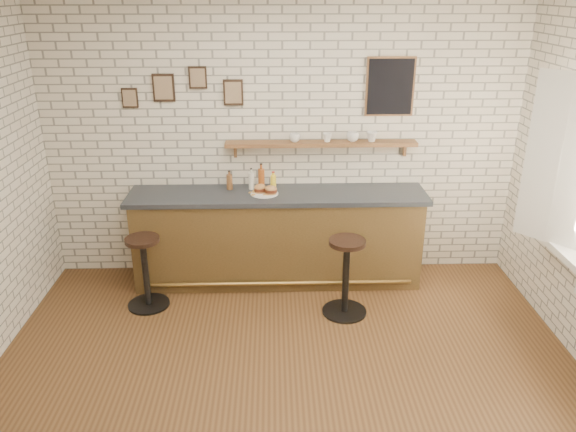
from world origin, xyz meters
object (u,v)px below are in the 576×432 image
object	(u,v)px
bar_stool_left	(145,270)
shelf_cup_a	(295,138)
bitters_bottle_amber	(261,179)
bitters_bottle_brown	(229,182)
shelf_cup_d	(372,137)
shelf_cup_c	(353,137)
bar_counter	(278,237)
sandwich_plate	(264,194)
ciabatta_sandwich	(265,189)
bar_stool_right	(346,275)
bitters_bottle_white	(251,181)
condiment_bottle_yellow	(273,182)
shelf_cup_b	(327,138)

from	to	relation	value
bar_stool_left	shelf_cup_a	world-z (taller)	shelf_cup_a
bitters_bottle_amber	bar_stool_left	size ratio (longest dim) A/B	0.37
bitters_bottle_brown	shelf_cup_d	world-z (taller)	shelf_cup_d
bitters_bottle_amber	shelf_cup_c	bearing A→B (deg)	4.07
bar_counter	sandwich_plate	bearing A→B (deg)	-167.93
bitters_bottle_brown	bitters_bottle_amber	xyz separation A→B (m)	(0.34, -0.00, 0.03)
ciabatta_sandwich	bar_stool_right	size ratio (longest dim) A/B	0.34
shelf_cup_a	bitters_bottle_brown	bearing A→B (deg)	-175.02
bar_stool_left	bar_stool_right	xyz separation A→B (m)	(1.97, -0.19, 0.02)
ciabatta_sandwich	bitters_bottle_white	world-z (taller)	bitters_bottle_white
condiment_bottle_yellow	bar_stool_right	world-z (taller)	condiment_bottle_yellow
bar_counter	shelf_cup_c	size ratio (longest dim) A/B	24.83
ciabatta_sandwich	shelf_cup_b	world-z (taller)	shelf_cup_b
bar_counter	sandwich_plate	size ratio (longest dim) A/B	11.07
shelf_cup_c	ciabatta_sandwich	bearing A→B (deg)	116.00
bitters_bottle_amber	bitters_bottle_brown	bearing A→B (deg)	180.00
bitters_bottle_white	sandwich_plate	bearing A→B (deg)	-49.68
condiment_bottle_yellow	bar_stool_right	xyz separation A→B (m)	(0.69, -0.84, -0.67)
shelf_cup_c	shelf_cup_b	bearing A→B (deg)	101.86
bar_stool_right	shelf_cup_a	xyz separation A→B (m)	(-0.46, 0.91, 1.12)
sandwich_plate	shelf_cup_d	size ratio (longest dim) A/B	2.52
bitters_bottle_amber	shelf_cup_d	size ratio (longest dim) A/B	2.53
shelf_cup_b	shelf_cup_d	distance (m)	0.46
bitters_bottle_white	shelf_cup_b	distance (m)	0.91
condiment_bottle_yellow	shelf_cup_c	size ratio (longest dim) A/B	1.53
bitters_bottle_brown	bitters_bottle_white	bearing A→B (deg)	-0.00
ciabatta_sandwich	shelf_cup_d	xyz separation A→B (m)	(1.11, 0.23, 0.49)
bar_counter	shelf_cup_d	size ratio (longest dim) A/B	27.92
bar_stool_left	bitters_bottle_white	bearing A→B (deg)	31.83
bitters_bottle_white	shelf_cup_b	bearing A→B (deg)	4.88
shelf_cup_a	shelf_cup_c	bearing A→B (deg)	-0.65
bar_stool_left	shelf_cup_b	bearing A→B (deg)	21.27
bar_counter	bitters_bottle_brown	bearing A→B (deg)	165.22
ciabatta_sandwich	bitters_bottle_amber	distance (m)	0.18
bar_counter	ciabatta_sandwich	size ratio (longest dim) A/B	11.62
bar_stool_left	bar_stool_right	bearing A→B (deg)	-5.51
condiment_bottle_yellow	bar_stool_right	bearing A→B (deg)	-50.48
shelf_cup_b	bar_counter	bearing A→B (deg)	138.91
sandwich_plate	bitters_bottle_brown	size ratio (longest dim) A/B	1.36
bar_stool_left	bar_stool_right	size ratio (longest dim) A/B	0.95
bar_counter	bitters_bottle_brown	xyz separation A→B (m)	(-0.50, 0.13, 0.59)
bitters_bottle_white	bar_stool_right	xyz separation A→B (m)	(0.92, -0.84, -0.68)
ciabatta_sandwich	bitters_bottle_amber	bearing A→B (deg)	105.00
bitters_bottle_brown	condiment_bottle_yellow	size ratio (longest dim) A/B	1.08
sandwich_plate	shelf_cup_a	size ratio (longest dim) A/B	2.50
bitters_bottle_brown	shelf_cup_a	world-z (taller)	shelf_cup_a
bitters_bottle_brown	shelf_cup_b	size ratio (longest dim) A/B	2.16
bar_counter	shelf_cup_b	size ratio (longest dim) A/B	32.59
bitters_bottle_white	bitters_bottle_amber	bearing A→B (deg)	-0.00
shelf_cup_d	shelf_cup_a	bearing A→B (deg)	169.49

